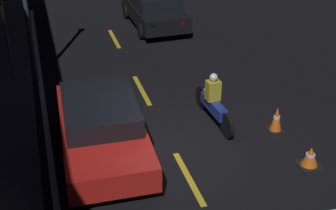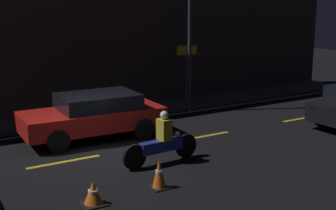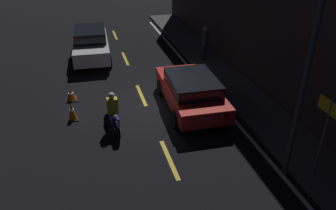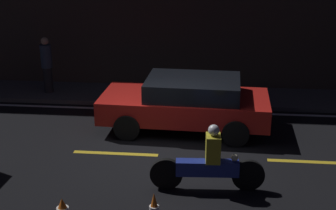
# 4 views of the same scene
# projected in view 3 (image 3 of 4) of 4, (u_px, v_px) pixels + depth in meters

# --- Properties ---
(ground_plane) EXTENTS (56.00, 56.00, 0.00)m
(ground_plane) POSITION_uv_depth(u_px,v_px,m) (146.00, 106.00, 13.07)
(ground_plane) COLOR black
(raised_curb) EXTENTS (28.00, 1.83, 0.13)m
(raised_curb) POSITION_uv_depth(u_px,v_px,m) (240.00, 93.00, 13.99)
(raised_curb) COLOR #424244
(raised_curb) RESTS_ON ground
(lane_dash_a) EXTENTS (2.00, 0.14, 0.01)m
(lane_dash_a) POSITION_uv_depth(u_px,v_px,m) (115.00, 35.00, 21.52)
(lane_dash_a) COLOR gold
(lane_dash_a) RESTS_ON ground
(lane_dash_b) EXTENTS (2.00, 0.14, 0.01)m
(lane_dash_b) POSITION_uv_depth(u_px,v_px,m) (125.00, 59.00, 17.72)
(lane_dash_b) COLOR gold
(lane_dash_b) RESTS_ON ground
(lane_dash_c) EXTENTS (2.00, 0.14, 0.01)m
(lane_dash_c) POSITION_uv_depth(u_px,v_px,m) (141.00, 95.00, 13.92)
(lane_dash_c) COLOR gold
(lane_dash_c) RESTS_ON ground
(lane_dash_d) EXTENTS (2.00, 0.14, 0.01)m
(lane_dash_d) POSITION_uv_depth(u_px,v_px,m) (169.00, 159.00, 10.11)
(lane_dash_d) COLOR gold
(lane_dash_d) RESTS_ON ground
(lane_solid_kerb) EXTENTS (25.20, 0.14, 0.01)m
(lane_solid_kerb) POSITION_uv_depth(u_px,v_px,m) (215.00, 97.00, 13.75)
(lane_solid_kerb) COLOR silver
(lane_solid_kerb) RESTS_ON ground
(sedan_white) EXTENTS (4.52, 2.06, 1.57)m
(sedan_white) POSITION_uv_depth(u_px,v_px,m) (91.00, 43.00, 17.40)
(sedan_white) COLOR silver
(sedan_white) RESTS_ON ground
(taxi_red) EXTENTS (4.37, 2.16, 1.38)m
(taxi_red) POSITION_uv_depth(u_px,v_px,m) (191.00, 90.00, 12.62)
(taxi_red) COLOR red
(taxi_red) RESTS_ON ground
(motorcycle) EXTENTS (2.28, 0.38, 1.40)m
(motorcycle) POSITION_uv_depth(u_px,v_px,m) (113.00, 113.00, 11.50)
(motorcycle) COLOR black
(motorcycle) RESTS_ON ground
(traffic_cone_near) EXTENTS (0.51, 0.51, 0.51)m
(traffic_cone_near) POSITION_uv_depth(u_px,v_px,m) (71.00, 94.00, 13.44)
(traffic_cone_near) COLOR black
(traffic_cone_near) RESTS_ON ground
(traffic_cone_mid) EXTENTS (0.40, 0.40, 0.69)m
(traffic_cone_mid) POSITION_uv_depth(u_px,v_px,m) (72.00, 111.00, 12.03)
(traffic_cone_mid) COLOR black
(traffic_cone_mid) RESTS_ON ground
(pedestrian) EXTENTS (0.34, 0.34, 1.75)m
(pedestrian) POSITION_uv_depth(u_px,v_px,m) (205.00, 43.00, 16.81)
(pedestrian) COLOR black
(pedestrian) RESTS_ON raised_curb
(shop_sign) EXTENTS (0.90, 0.08, 2.40)m
(shop_sign) POSITION_uv_depth(u_px,v_px,m) (327.00, 124.00, 8.52)
(shop_sign) COLOR #4C4C51
(shop_sign) RESTS_ON raised_curb
(street_lamp) EXTENTS (0.28, 0.28, 5.76)m
(street_lamp) POSITION_uv_depth(u_px,v_px,m) (307.00, 71.00, 7.96)
(street_lamp) COLOR #333338
(street_lamp) RESTS_ON ground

